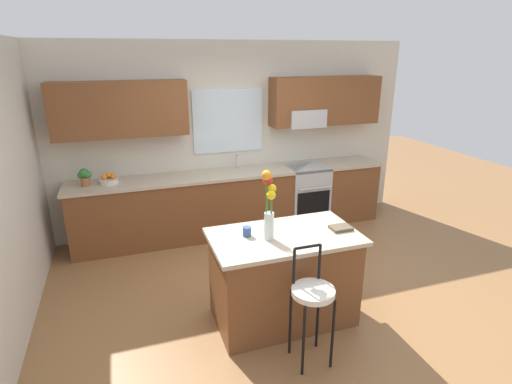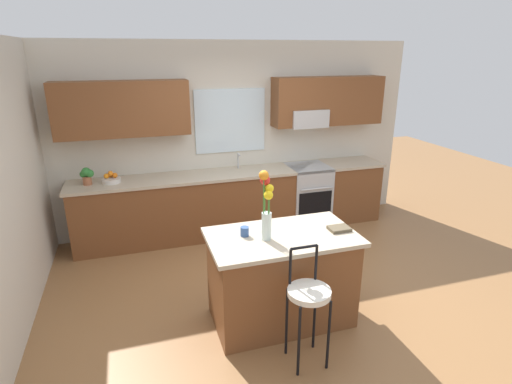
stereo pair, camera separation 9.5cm
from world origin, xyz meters
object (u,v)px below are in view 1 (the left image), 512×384
Objects in this scene: flower_vase at (269,204)px; oven_range at (305,194)px; cookbook at (341,228)px; mug_ceramic at (247,231)px; fruit_bowl_oranges at (109,180)px; bar_stool_near at (312,296)px; potted_plant_small at (85,176)px; kitchen_island at (283,277)px.

oven_range is at bearing 57.07° from flower_vase.
mug_ceramic is at bearing 170.40° from cookbook.
mug_ceramic reaches higher than cookbook.
bar_stool_near is at bearing -60.85° from fruit_bowl_oranges.
bar_stool_near is 0.87m from flower_vase.
potted_plant_small is at bearing 137.07° from cookbook.
flower_vase is 2.89× the size of potted_plant_small.
fruit_bowl_oranges is at bearing 119.15° from bar_stool_near.
flower_vase is at bearing -167.74° from kitchen_island.
potted_plant_small is at bearing 179.56° from oven_range.
flower_vase is 2.75× the size of fruit_bowl_oranges.
cookbook is 3.29m from potted_plant_small.
cookbook is at bearing -107.15° from oven_range.
flower_vase is at bearing 178.10° from cookbook.
oven_range is 0.66× the size of kitchen_island.
potted_plant_small is at bearing -178.94° from fruit_bowl_oranges.
flower_vase is at bearing -122.93° from oven_range.
mug_ceramic is 0.39× the size of potted_plant_small.
potted_plant_small reaches higher than oven_range.
bar_stool_near is at bearing -73.24° from flower_vase.
bar_stool_near reaches higher than mug_ceramic.
oven_range is 3.15m from potted_plant_small.
kitchen_island is 0.74m from cookbook.
mug_ceramic is at bearing 115.79° from bar_stool_near.
kitchen_island is 0.82m from flower_vase.
mug_ceramic is at bearing -127.56° from oven_range.
bar_stool_near reaches higher than kitchen_island.
kitchen_island is 15.56× the size of mug_ceramic.
flower_vase is 2.78m from potted_plant_small.
flower_vase is (-0.17, -0.04, 0.80)m from kitchen_island.
cookbook is at bearing -1.90° from flower_vase.
kitchen_island is 2.73m from fruit_bowl_oranges.
fruit_bowl_oranges is (-1.56, 2.18, 0.51)m from kitchen_island.
bar_stool_near is 0.85m from mug_ceramic.
kitchen_island is 2.12× the size of flower_vase.
oven_range is at bearing -0.44° from potted_plant_small.
bar_stool_near is 1.58× the size of flower_vase.
flower_vase is at bearing -52.95° from potted_plant_small.
kitchen_island is 6.12× the size of potted_plant_small.
oven_range is 3.83× the size of fruit_bowl_oranges.
oven_range is 2.37m from cookbook.
flower_vase is 7.34× the size of mug_ceramic.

